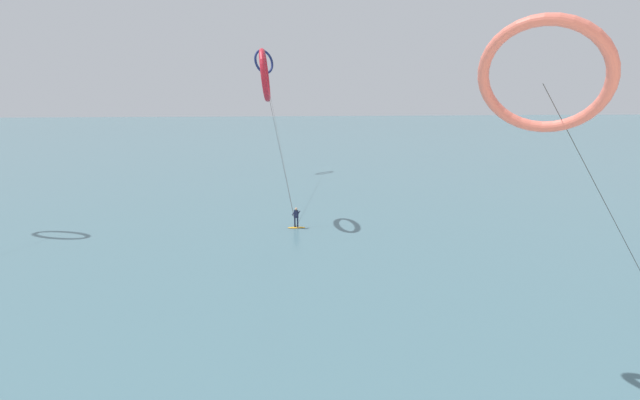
% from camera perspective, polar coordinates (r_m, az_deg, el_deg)
% --- Properties ---
extents(sea_water, '(400.00, 200.00, 0.08)m').
position_cam_1_polar(sea_water, '(108.96, -4.25, 7.96)').
color(sea_water, '#476B75').
rests_on(sea_water, ground).
extents(surfer_amber, '(1.40, 0.72, 1.70)m').
position_cam_1_polar(surfer_amber, '(35.97, -3.07, -2.46)').
color(surfer_amber, orange).
rests_on(surfer_amber, ground).
extents(kite_crimson, '(2.74, 4.68, 14.21)m').
position_cam_1_polar(kite_crimson, '(37.13, -7.09, 15.59)').
color(kite_crimson, red).
rests_on(kite_crimson, ground).
extents(kite_coral, '(12.05, 5.45, 13.22)m').
position_cam_1_polar(kite_coral, '(16.85, 26.78, 13.86)').
color(kite_coral, '#EA7260').
rests_on(kite_coral, ground).
extents(kite_navy, '(4.50, 29.14, 16.39)m').
position_cam_1_polar(kite_navy, '(62.22, -7.21, 17.17)').
color(kite_navy, navy).
rests_on(kite_navy, ground).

